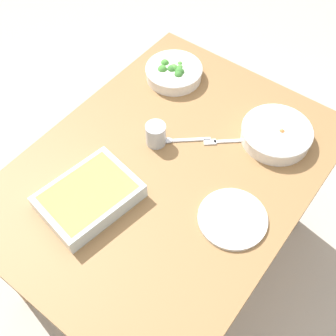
% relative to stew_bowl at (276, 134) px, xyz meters
% --- Properties ---
extents(ground_plane, '(6.00, 6.00, 0.00)m').
position_rel_stew_bowl_xyz_m(ground_plane, '(0.33, -0.23, -0.77)').
color(ground_plane, '#B2A899').
extents(dining_table, '(1.20, 0.90, 0.74)m').
position_rel_stew_bowl_xyz_m(dining_table, '(0.33, -0.23, -0.12)').
color(dining_table, olive).
rests_on(dining_table, ground_plane).
extents(stew_bowl, '(0.25, 0.25, 0.06)m').
position_rel_stew_bowl_xyz_m(stew_bowl, '(0.00, 0.00, 0.00)').
color(stew_bowl, white).
rests_on(stew_bowl, dining_table).
extents(broccoli_bowl, '(0.23, 0.23, 0.07)m').
position_rel_stew_bowl_xyz_m(broccoli_bowl, '(-0.04, -0.48, -0.00)').
color(broccoli_bowl, white).
rests_on(broccoli_bowl, dining_table).
extents(baking_dish, '(0.33, 0.27, 0.06)m').
position_rel_stew_bowl_xyz_m(baking_dish, '(0.59, -0.35, 0.00)').
color(baking_dish, silver).
rests_on(baking_dish, dining_table).
extents(drink_cup, '(0.07, 0.07, 0.08)m').
position_rel_stew_bowl_xyz_m(drink_cup, '(0.27, -0.33, 0.01)').
color(drink_cup, '#B2BCC6').
rests_on(drink_cup, dining_table).
extents(side_plate, '(0.22, 0.22, 0.01)m').
position_rel_stew_bowl_xyz_m(side_plate, '(0.37, 0.05, -0.03)').
color(side_plate, silver).
rests_on(side_plate, dining_table).
extents(spoon_by_stew, '(0.17, 0.07, 0.01)m').
position_rel_stew_bowl_xyz_m(spoon_by_stew, '(0.04, 0.01, -0.03)').
color(spoon_by_stew, silver).
rests_on(spoon_by_stew, dining_table).
extents(spoon_by_broccoli, '(0.09, 0.17, 0.01)m').
position_rel_stew_bowl_xyz_m(spoon_by_broccoli, '(-0.02, -0.45, -0.03)').
color(spoon_by_broccoli, silver).
rests_on(spoon_by_broccoli, dining_table).
extents(spoon_spare, '(0.13, 0.14, 0.01)m').
position_rel_stew_bowl_xyz_m(spoon_spare, '(0.21, -0.27, -0.03)').
color(spoon_spare, silver).
rests_on(spoon_spare, dining_table).
extents(fork_on_table, '(0.13, 0.15, 0.01)m').
position_rel_stew_bowl_xyz_m(fork_on_table, '(0.12, -0.14, -0.03)').
color(fork_on_table, silver).
rests_on(fork_on_table, dining_table).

